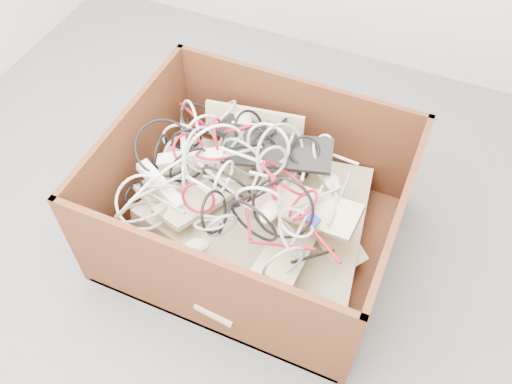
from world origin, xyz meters
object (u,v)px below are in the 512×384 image
at_px(vga_plug, 313,220).
at_px(cardboard_box, 251,217).
at_px(power_strip_left, 191,158).
at_px(power_strip_right, 161,185).

bearing_deg(vga_plug, cardboard_box, -173.14).
xyz_separation_m(cardboard_box, vga_plug, (0.28, -0.07, 0.23)).
height_order(cardboard_box, vga_plug, cardboard_box).
xyz_separation_m(power_strip_left, vga_plug, (0.55, -0.09, -0.01)).
relative_size(power_strip_right, vga_plug, 5.59).
xyz_separation_m(cardboard_box, power_strip_left, (-0.27, 0.02, 0.24)).
xyz_separation_m(power_strip_left, power_strip_right, (-0.06, -0.15, -0.03)).
height_order(cardboard_box, power_strip_right, cardboard_box).
relative_size(power_strip_left, vga_plug, 6.30).
xyz_separation_m(power_strip_right, vga_plug, (0.61, 0.06, 0.03)).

